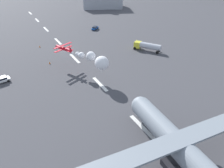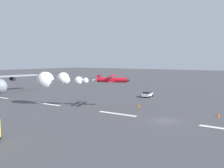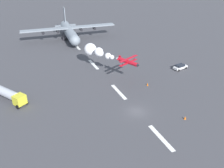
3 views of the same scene
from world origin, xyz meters
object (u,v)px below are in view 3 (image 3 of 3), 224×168
Objects in this scene: fuel_tanker_truck at (10,95)px; traffic_cone_far at (148,84)px; followme_car_yellow at (180,67)px; stunt_biplane_red at (97,52)px; traffic_cone_near at (185,118)px; cargo_transport_plane at (70,32)px.

traffic_cone_far is (-6.03, -33.42, -1.37)m from fuel_tanker_truck.
traffic_cone_far is (-5.20, 14.35, -0.44)m from followme_car_yellow.
traffic_cone_far is at bearing -150.36° from stunt_biplane_red.
traffic_cone_near is at bearing -165.66° from stunt_biplane_red.
fuel_tanker_truck is at bearing 79.77° from traffic_cone_far.
followme_car_yellow is at bearing -70.08° from traffic_cone_far.
stunt_biplane_red is 32.20m from traffic_cone_near.
cargo_transport_plane reaches higher than traffic_cone_near.
stunt_biplane_red is 2.03× the size of fuel_tanker_truck.
stunt_biplane_red reaches higher than traffic_cone_near.
followme_car_yellow reaches higher than traffic_cone_far.
fuel_tanker_truck reaches higher than traffic_cone_near.
followme_car_yellow reaches higher than traffic_cone_near.
cargo_transport_plane reaches higher than stunt_biplane_red.
cargo_transport_plane is 31.21m from stunt_biplane_red.
stunt_biplane_red is at bearing 14.34° from traffic_cone_near.
fuel_tanker_truck reaches higher than traffic_cone_far.
traffic_cone_near and traffic_cone_far have the same top height.
traffic_cone_near is (-61.91, -8.11, -2.96)m from cargo_transport_plane.
cargo_transport_plane is 46.79m from traffic_cone_far.
cargo_transport_plane reaches higher than traffic_cone_far.
fuel_tanker_truck is at bearing 148.13° from cargo_transport_plane.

